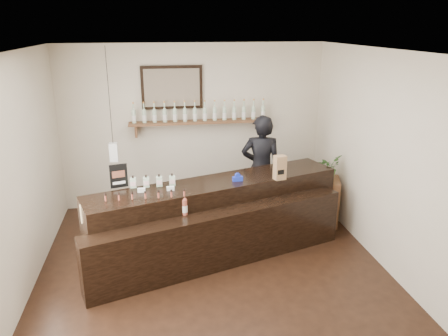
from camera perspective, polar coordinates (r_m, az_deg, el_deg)
ground at (r=5.83m, az=-1.24°, el=-13.65°), size 5.00×5.00×0.00m
room_shell at (r=5.14m, az=-1.37°, el=2.67°), size 5.00×5.00×5.00m
back_wall_decor at (r=7.42m, az=-5.04°, el=7.86°), size 2.66×0.96×1.69m
counter at (r=6.11m, az=-0.84°, el=-6.97°), size 3.66×2.06×1.19m
promo_sign at (r=5.93m, az=-13.59°, el=-1.02°), size 0.23×0.08×0.32m
paper_bag at (r=6.11m, az=7.30°, el=0.06°), size 0.18×0.15×0.34m
tape_dispenser at (r=6.04m, az=1.79°, el=-1.30°), size 0.14×0.07×0.12m
side_cabinet at (r=7.24m, az=13.19°, el=-4.21°), size 0.52×0.61×0.75m
potted_plant at (r=7.05m, az=13.52°, el=0.10°), size 0.47×0.46×0.40m
shopkeeper at (r=6.98m, az=4.88°, el=0.78°), size 0.80×0.61×1.98m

